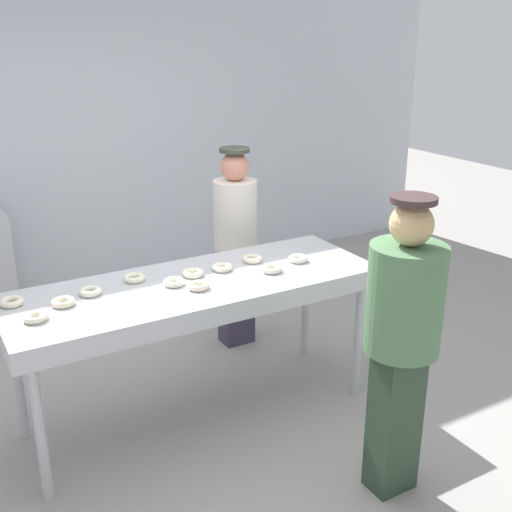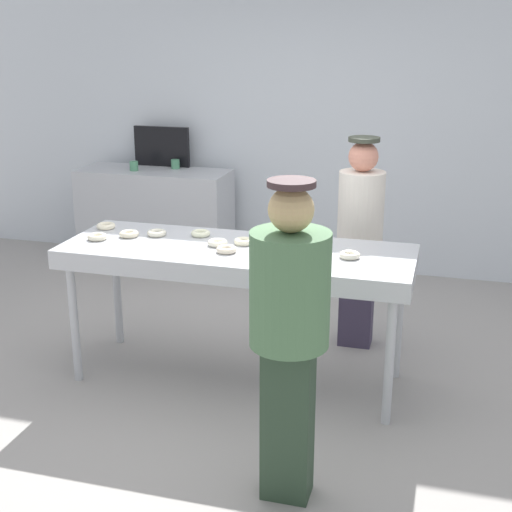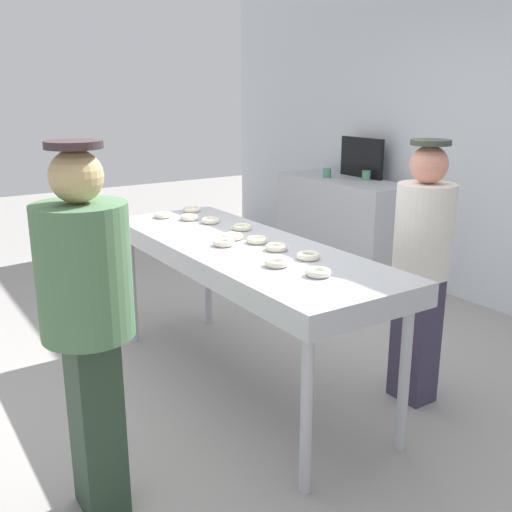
{
  "view_description": "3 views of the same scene",
  "coord_description": "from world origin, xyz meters",
  "px_view_note": "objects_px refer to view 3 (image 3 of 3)",
  "views": [
    {
      "loc": [
        -1.41,
        -3.19,
        2.34
      ],
      "look_at": [
        0.39,
        -0.05,
        1.03
      ],
      "focal_mm": 43.83,
      "sensor_mm": 36.0,
      "label": 1
    },
    {
      "loc": [
        1.29,
        -4.14,
        2.26
      ],
      "look_at": [
        0.15,
        -0.07,
        0.9
      ],
      "focal_mm": 49.74,
      "sensor_mm": 36.0,
      "label": 2
    },
    {
      "loc": [
        2.88,
        -1.8,
        1.82
      ],
      "look_at": [
        0.22,
        -0.05,
        0.91
      ],
      "focal_mm": 41.59,
      "sensor_mm": 36.0,
      "label": 3
    }
  ],
  "objects_px": {
    "sugar_donut_11": "(233,236)",
    "menu_display": "(362,157)",
    "sugar_donut_1": "(242,227)",
    "sugar_donut_5": "(163,215)",
    "sugar_donut_0": "(308,256)",
    "paper_cup_1": "(327,173)",
    "sugar_donut_6": "(257,240)",
    "sugar_donut_2": "(192,209)",
    "sugar_donut_9": "(224,243)",
    "sugar_donut_7": "(318,272)",
    "customer_waiting": "(87,310)",
    "fryer_conveyor": "(243,255)",
    "worker_baker": "(421,261)",
    "sugar_donut_10": "(190,217)",
    "paper_cup_0": "(366,175)",
    "prep_counter": "(342,227)",
    "sugar_donut_4": "(211,220)",
    "sugar_donut_3": "(276,247)",
    "sugar_donut_8": "(277,263)"
  },
  "relations": [
    {
      "from": "sugar_donut_5",
      "to": "sugar_donut_6",
      "type": "xyz_separation_m",
      "value": [
        0.97,
        0.16,
        0.0
      ]
    },
    {
      "from": "sugar_donut_2",
      "to": "sugar_donut_9",
      "type": "height_order",
      "value": "same"
    },
    {
      "from": "sugar_donut_1",
      "to": "sugar_donut_11",
      "type": "height_order",
      "value": "same"
    },
    {
      "from": "sugar_donut_1",
      "to": "sugar_donut_6",
      "type": "distance_m",
      "value": 0.35
    },
    {
      "from": "sugar_donut_3",
      "to": "sugar_donut_9",
      "type": "distance_m",
      "value": 0.32
    },
    {
      "from": "sugar_donut_0",
      "to": "fryer_conveyor",
      "type": "bearing_deg",
      "value": -165.22
    },
    {
      "from": "prep_counter",
      "to": "paper_cup_1",
      "type": "relative_size",
      "value": 16.31
    },
    {
      "from": "sugar_donut_0",
      "to": "paper_cup_1",
      "type": "bearing_deg",
      "value": 138.13
    },
    {
      "from": "sugar_donut_0",
      "to": "paper_cup_1",
      "type": "xyz_separation_m",
      "value": [
        -2.13,
        1.91,
        0.06
      ]
    },
    {
      "from": "sugar_donut_1",
      "to": "sugar_donut_5",
      "type": "xyz_separation_m",
      "value": [
        -0.63,
        -0.27,
        0.0
      ]
    },
    {
      "from": "worker_baker",
      "to": "customer_waiting",
      "type": "bearing_deg",
      "value": 81.67
    },
    {
      "from": "sugar_donut_0",
      "to": "sugar_donut_5",
      "type": "relative_size",
      "value": 1.0
    },
    {
      "from": "sugar_donut_2",
      "to": "prep_counter",
      "type": "height_order",
      "value": "sugar_donut_2"
    },
    {
      "from": "sugar_donut_0",
      "to": "customer_waiting",
      "type": "relative_size",
      "value": 0.08
    },
    {
      "from": "sugar_donut_2",
      "to": "sugar_donut_7",
      "type": "relative_size",
      "value": 1.0
    },
    {
      "from": "sugar_donut_1",
      "to": "sugar_donut_2",
      "type": "relative_size",
      "value": 1.0
    },
    {
      "from": "customer_waiting",
      "to": "menu_display",
      "type": "bearing_deg",
      "value": 135.45
    },
    {
      "from": "paper_cup_1",
      "to": "sugar_donut_0",
      "type": "bearing_deg",
      "value": -41.87
    },
    {
      "from": "sugar_donut_0",
      "to": "menu_display",
      "type": "distance_m",
      "value": 2.95
    },
    {
      "from": "sugar_donut_5",
      "to": "sugar_donut_11",
      "type": "height_order",
      "value": "same"
    },
    {
      "from": "sugar_donut_11",
      "to": "paper_cup_1",
      "type": "distance_m",
      "value": 2.53
    },
    {
      "from": "sugar_donut_2",
      "to": "customer_waiting",
      "type": "bearing_deg",
      "value": -39.04
    },
    {
      "from": "sugar_donut_10",
      "to": "sugar_donut_11",
      "type": "height_order",
      "value": "same"
    },
    {
      "from": "worker_baker",
      "to": "prep_counter",
      "type": "distance_m",
      "value": 2.58
    },
    {
      "from": "fryer_conveyor",
      "to": "paper_cup_0",
      "type": "bearing_deg",
      "value": 120.49
    },
    {
      "from": "sugar_donut_10",
      "to": "sugar_donut_0",
      "type": "bearing_deg",
      "value": 3.85
    },
    {
      "from": "sugar_donut_7",
      "to": "sugar_donut_6",
      "type": "bearing_deg",
      "value": 171.5
    },
    {
      "from": "sugar_donut_7",
      "to": "customer_waiting",
      "type": "xyz_separation_m",
      "value": [
        -0.12,
        -1.11,
        0.0
      ]
    },
    {
      "from": "sugar_donut_11",
      "to": "paper_cup_1",
      "type": "relative_size",
      "value": 1.44
    },
    {
      "from": "sugar_donut_2",
      "to": "sugar_donut_3",
      "type": "height_order",
      "value": "same"
    },
    {
      "from": "sugar_donut_5",
      "to": "paper_cup_0",
      "type": "relative_size",
      "value": 1.44
    },
    {
      "from": "sugar_donut_0",
      "to": "sugar_donut_4",
      "type": "distance_m",
      "value": 1.07
    },
    {
      "from": "sugar_donut_3",
      "to": "prep_counter",
      "type": "relative_size",
      "value": 0.09
    },
    {
      "from": "fryer_conveyor",
      "to": "prep_counter",
      "type": "distance_m",
      "value": 2.6
    },
    {
      "from": "sugar_donut_2",
      "to": "sugar_donut_11",
      "type": "relative_size",
      "value": 1.0
    },
    {
      "from": "sugar_donut_2",
      "to": "sugar_donut_11",
      "type": "bearing_deg",
      "value": -11.3
    },
    {
      "from": "sugar_donut_1",
      "to": "sugar_donut_6",
      "type": "xyz_separation_m",
      "value": [
        0.34,
        -0.1,
        0.0
      ]
    },
    {
      "from": "sugar_donut_1",
      "to": "sugar_donut_6",
      "type": "relative_size",
      "value": 1.0
    },
    {
      "from": "sugar_donut_8",
      "to": "customer_waiting",
      "type": "relative_size",
      "value": 0.08
    },
    {
      "from": "fryer_conveyor",
      "to": "sugar_donut_7",
      "type": "distance_m",
      "value": 0.73
    },
    {
      "from": "sugar_donut_8",
      "to": "prep_counter",
      "type": "height_order",
      "value": "sugar_donut_8"
    },
    {
      "from": "fryer_conveyor",
      "to": "sugar_donut_5",
      "type": "bearing_deg",
      "value": -175.12
    },
    {
      "from": "sugar_donut_9",
      "to": "customer_waiting",
      "type": "distance_m",
      "value": 1.2
    },
    {
      "from": "menu_display",
      "to": "worker_baker",
      "type": "bearing_deg",
      "value": -35.5
    },
    {
      "from": "worker_baker",
      "to": "paper_cup_0",
      "type": "relative_size",
      "value": 17.2
    },
    {
      "from": "sugar_donut_1",
      "to": "sugar_donut_4",
      "type": "bearing_deg",
      "value": -165.81
    },
    {
      "from": "sugar_donut_1",
      "to": "sugar_donut_6",
      "type": "height_order",
      "value": "same"
    },
    {
      "from": "prep_counter",
      "to": "paper_cup_1",
      "type": "bearing_deg",
      "value": -157.61
    },
    {
      "from": "sugar_donut_11",
      "to": "menu_display",
      "type": "xyz_separation_m",
      "value": [
        -1.36,
        2.32,
        0.21
      ]
    },
    {
      "from": "sugar_donut_3",
      "to": "sugar_donut_6",
      "type": "distance_m",
      "value": 0.2
    }
  ]
}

